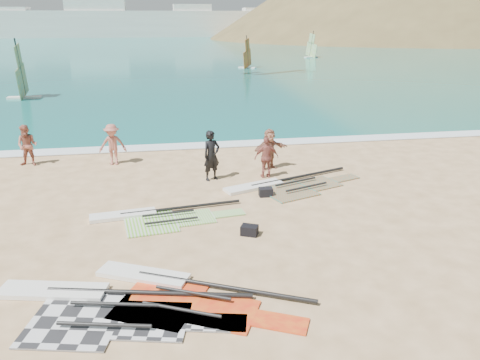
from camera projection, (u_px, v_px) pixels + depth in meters
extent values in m
plane|color=#E4BA85|center=(247.00, 266.00, 12.30)|extent=(300.00, 300.00, 0.00)
cube|color=#0D5B5D|center=(163.00, 40.00, 135.09)|extent=(300.00, 240.00, 0.06)
cube|color=white|center=(202.00, 146.00, 23.74)|extent=(300.00, 1.20, 0.04)
cube|color=white|center=(97.00, 24.00, 147.29)|extent=(160.00, 8.00, 8.00)
cube|color=white|center=(13.00, 23.00, 143.11)|extent=(10.00, 7.00, 9.00)
cube|color=white|center=(97.00, 17.00, 146.63)|extent=(18.00, 7.00, 12.00)
cube|color=white|center=(192.00, 21.00, 151.78)|extent=(12.00, 7.00, 10.00)
cube|color=white|center=(267.00, 22.00, 155.95)|extent=(16.00, 7.00, 9.00)
cube|color=white|center=(325.00, 19.00, 158.83)|extent=(10.00, 7.00, 11.00)
cone|color=olive|center=(436.00, 38.00, 146.87)|extent=(143.00, 143.00, 45.00)
cube|color=#29292C|center=(77.00, 318.00, 10.14)|extent=(2.32, 2.48, 0.04)
cube|color=#29292C|center=(154.00, 321.00, 10.05)|extent=(1.75, 1.67, 0.04)
cube|color=#29292C|center=(217.00, 323.00, 9.98)|extent=(1.38, 0.90, 0.04)
cylinder|color=black|center=(149.00, 293.00, 10.94)|extent=(4.76, 1.20, 0.12)
cylinder|color=black|center=(115.00, 304.00, 10.41)|extent=(1.97, 0.53, 0.08)
cylinder|color=black|center=(104.00, 325.00, 9.71)|extent=(1.97, 0.53, 0.08)
cube|color=white|center=(53.00, 291.00, 11.07)|extent=(2.62, 1.23, 0.12)
cube|color=#68CE22|center=(151.00, 223.00, 14.82)|extent=(1.81, 1.96, 0.04)
cube|color=#68CE22|center=(194.00, 218.00, 15.22)|extent=(1.38, 1.30, 0.04)
cube|color=#68CE22|center=(228.00, 214.00, 15.54)|extent=(1.12, 0.66, 0.04)
cylinder|color=black|center=(182.00, 207.00, 15.84)|extent=(4.05, 0.63, 0.10)
cylinder|color=black|center=(168.00, 213.00, 15.23)|extent=(1.67, 0.29, 0.07)
cylinder|color=black|center=(172.00, 221.00, 14.67)|extent=(1.67, 0.29, 0.07)
cube|color=white|center=(123.00, 215.00, 15.30)|extent=(2.18, 0.85, 0.12)
cube|color=#F74E15|center=(286.00, 191.00, 17.59)|extent=(2.34, 2.46, 0.04)
cube|color=#F74E15|center=(319.00, 184.00, 18.33)|extent=(1.74, 1.68, 0.04)
cube|color=#F74E15|center=(344.00, 178.00, 18.93)|extent=(1.31, 0.96, 0.04)
cylinder|color=black|center=(299.00, 177.00, 18.89)|extent=(4.30, 1.66, 0.11)
cylinder|color=black|center=(296.00, 181.00, 18.15)|extent=(1.79, 0.72, 0.08)
cylinder|color=black|center=(307.00, 187.00, 17.59)|extent=(1.79, 0.72, 0.08)
cube|color=white|center=(254.00, 187.00, 17.89)|extent=(2.44, 1.41, 0.12)
cube|color=red|center=(160.00, 301.00, 10.74)|extent=(2.43, 2.52, 0.04)
cube|color=red|center=(224.00, 313.00, 10.33)|extent=(1.78, 1.74, 0.04)
cube|color=red|center=(281.00, 323.00, 10.00)|extent=(1.31, 1.04, 0.04)
cylinder|color=black|center=(224.00, 287.00, 11.18)|extent=(4.07, 2.06, 0.11)
cylinder|color=black|center=(193.00, 293.00, 10.83)|extent=(1.70, 0.88, 0.08)
cylinder|color=black|center=(181.00, 310.00, 10.21)|extent=(1.70, 0.88, 0.08)
cube|color=white|center=(143.00, 275.00, 11.76)|extent=(2.38, 1.59, 0.12)
cube|color=black|center=(266.00, 192.00, 17.07)|extent=(0.50, 0.37, 0.31)
cube|color=black|center=(249.00, 230.00, 14.03)|extent=(0.60, 0.52, 0.30)
imported|color=black|center=(212.00, 156.00, 18.52)|extent=(0.87, 0.76, 2.01)
imported|color=#A95E4C|center=(27.00, 145.00, 20.36)|extent=(0.98, 0.83, 1.81)
imported|color=#AB6052|center=(113.00, 145.00, 20.50)|extent=(1.21, 0.74, 1.82)
imported|color=#9F5348|center=(266.00, 157.00, 18.85)|extent=(1.00, 0.44, 1.69)
imported|color=#9F664E|center=(269.00, 149.00, 19.94)|extent=(1.70, 1.05, 1.75)
cube|color=white|center=(25.00, 97.00, 37.44)|extent=(2.60, 0.80, 0.15)
cube|color=orange|center=(22.00, 81.00, 37.03)|extent=(0.11, 3.18, 2.83)
cube|color=orange|center=(18.00, 56.00, 36.38)|extent=(0.09, 1.79, 1.96)
cylinder|color=black|center=(20.00, 68.00, 36.67)|extent=(0.12, 0.90, 4.48)
cube|color=white|center=(247.00, 68.00, 59.56)|extent=(2.24, 1.75, 0.13)
cube|color=red|center=(247.00, 59.00, 59.20)|extent=(1.52, 2.35, 2.44)
cube|color=red|center=(247.00, 45.00, 58.65)|extent=(0.88, 1.34, 1.69)
cylinder|color=black|center=(247.00, 51.00, 58.90)|extent=(0.49, 0.70, 3.87)
cube|color=white|center=(311.00, 57.00, 75.10)|extent=(2.37, 1.42, 0.13)
cube|color=#87C833|center=(311.00, 50.00, 74.73)|extent=(1.03, 2.64, 2.49)
cube|color=#87C833|center=(312.00, 39.00, 74.16)|extent=(0.61, 1.50, 1.73)
cylinder|color=black|center=(312.00, 44.00, 74.41)|extent=(0.36, 0.77, 3.95)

